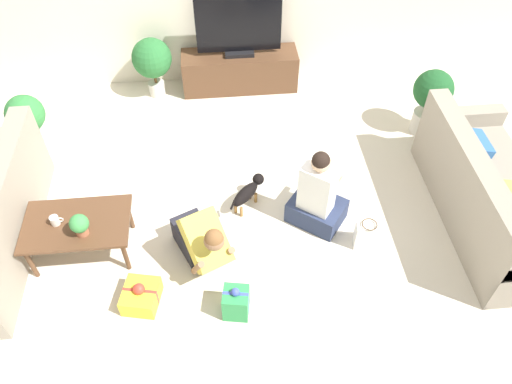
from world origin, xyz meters
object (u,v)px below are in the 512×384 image
(potted_plant_corner_right, at_px, (431,96))
(tv, at_px, (239,29))
(mug, at_px, (55,220))
(gift_bag_a, at_px, (367,235))
(potted_plant_corner_left, at_px, (28,120))
(gift_box_b, at_px, (141,296))
(sofa_right, at_px, (488,197))
(tv_console, at_px, (240,71))
(person_kneeling, at_px, (202,240))
(potted_plant_back_left, at_px, (152,60))
(tabletop_plant, at_px, (79,225))
(person_sitting, at_px, (317,198))
(dog, at_px, (248,191))
(gift_box_a, at_px, (236,302))
(coffee_table, at_px, (77,226))

(potted_plant_corner_right, bearing_deg, tv, 152.52)
(mug, bearing_deg, gift_bag_a, -4.26)
(gift_bag_a, height_order, mug, mug)
(potted_plant_corner_left, relative_size, gift_box_b, 1.84)
(gift_bag_a, distance_m, mug, 2.88)
(sofa_right, bearing_deg, tv_console, 42.24)
(person_kneeling, relative_size, mug, 6.93)
(potted_plant_back_left, height_order, gift_box_b, potted_plant_back_left)
(potted_plant_corner_left, height_order, potted_plant_back_left, potted_plant_back_left)
(potted_plant_corner_left, bearing_deg, gift_bag_a, -27.06)
(tv_console, relative_size, tabletop_plant, 6.58)
(person_kneeling, relative_size, person_sitting, 0.88)
(gift_box_b, bearing_deg, tv, 70.46)
(person_sitting, distance_m, dog, 0.72)
(potted_plant_corner_left, bearing_deg, potted_plant_corner_right, -1.63)
(person_sitting, bearing_deg, gift_bag_a, 176.90)
(person_kneeling, distance_m, gift_box_a, 0.65)
(potted_plant_corner_right, height_order, person_kneeling, potted_plant_corner_right)
(tv_console, distance_m, mug, 3.12)
(sofa_right, height_order, gift_bag_a, sofa_right)
(person_sitting, relative_size, gift_box_a, 2.66)
(gift_box_a, xyz_separation_m, tabletop_plant, (-1.31, 0.67, 0.39))
(dog, xyz_separation_m, gift_box_a, (-0.21, -1.23, -0.05))
(potted_plant_corner_right, distance_m, person_sitting, 1.99)
(potted_plant_corner_right, bearing_deg, potted_plant_corner_left, 178.37)
(gift_box_a, bearing_deg, tv, 85.02)
(gift_box_a, distance_m, gift_bag_a, 1.42)
(tv_console, relative_size, gift_box_a, 4.12)
(tabletop_plant, bearing_deg, potted_plant_corner_left, 116.28)
(potted_plant_back_left, relative_size, person_kneeling, 0.94)
(potted_plant_corner_right, height_order, gift_box_b, potted_plant_corner_right)
(tv_console, bearing_deg, gift_box_a, -94.98)
(coffee_table, relative_size, gift_box_a, 2.70)
(person_sitting, height_order, tabletop_plant, person_sitting)
(person_sitting, relative_size, tabletop_plant, 4.26)
(dog, relative_size, gift_box_a, 1.17)
(mug, bearing_deg, tv_console, 53.53)
(dog, bearing_deg, person_sitting, -161.04)
(sofa_right, xyz_separation_m, coffee_table, (-3.93, -0.03, 0.07))
(person_kneeling, distance_m, mug, 1.33)
(gift_box_a, bearing_deg, coffee_table, 150.06)
(potted_plant_corner_right, bearing_deg, person_sitting, -140.50)
(sofa_right, xyz_separation_m, gift_box_b, (-3.36, -0.65, -0.21))
(tabletop_plant, bearing_deg, gift_bag_a, -1.68)
(sofa_right, height_order, tabletop_plant, sofa_right)
(person_kneeling, height_order, gift_box_a, person_kneeling)
(mug, relative_size, tabletop_plant, 0.54)
(potted_plant_corner_right, distance_m, gift_box_b, 3.83)
(tv, xyz_separation_m, gift_box_a, (-0.29, -3.31, -0.68))
(coffee_table, xyz_separation_m, tv_console, (1.68, 2.51, -0.13))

